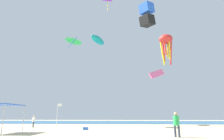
% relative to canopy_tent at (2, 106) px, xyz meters
% --- Properties ---
extents(ground, '(110.00, 110.00, 0.10)m').
position_rel_canopy_tent_xyz_m(ground, '(8.22, 1.14, -2.51)').
color(ground, beige).
extents(ocean_strip, '(110.00, 25.38, 0.03)m').
position_rel_canopy_tent_xyz_m(ocean_strip, '(8.22, 32.00, -2.44)').
color(ocean_strip, '#28608C').
rests_on(ocean_strip, ground).
extents(canopy_tent, '(2.86, 3.34, 2.59)m').
position_rel_canopy_tent_xyz_m(canopy_tent, '(0.00, 0.00, 0.00)').
color(canopy_tent, '#B2B2B7').
rests_on(canopy_tent, ground).
extents(person_near_tent, '(0.43, 0.43, 1.81)m').
position_rel_canopy_tent_xyz_m(person_near_tent, '(15.43, -2.39, -1.40)').
color(person_near_tent, '#33384C').
rests_on(person_near_tent, ground).
extents(person_leftmost, '(0.38, 0.38, 1.60)m').
position_rel_canopy_tent_xyz_m(person_leftmost, '(-0.84, 8.33, -1.52)').
color(person_leftmost, '#33384C').
rests_on(person_leftmost, ground).
extents(banner_flag, '(0.61, 0.06, 3.13)m').
position_rel_canopy_tent_xyz_m(banner_flag, '(2.65, 7.77, -0.54)').
color(banner_flag, silver).
rests_on(banner_flag, ground).
extents(cooler_box, '(0.57, 0.37, 0.35)m').
position_rel_canopy_tent_xyz_m(cooler_box, '(7.19, 4.32, -2.28)').
color(cooler_box, blue).
rests_on(cooler_box, ground).
extents(kite_octopus_red, '(3.99, 3.99, 6.93)m').
position_rel_canopy_tent_xyz_m(kite_octopus_red, '(20.74, 22.19, 15.16)').
color(kite_octopus_red, red).
extents(kite_parafoil_pink, '(3.08, 2.09, 2.13)m').
position_rel_canopy_tent_xyz_m(kite_parafoil_pink, '(17.17, 15.27, 6.21)').
color(kite_parafoil_pink, pink).
extents(kite_delta_green, '(3.37, 3.33, 2.41)m').
position_rel_canopy_tent_xyz_m(kite_delta_green, '(2.94, 12.35, 11.78)').
color(kite_delta_green, green).
extents(kite_inflatable_teal, '(3.46, 5.17, 2.01)m').
position_rel_canopy_tent_xyz_m(kite_inflatable_teal, '(6.04, 19.40, 14.64)').
color(kite_inflatable_teal, teal).
extents(kite_box_blue, '(2.10, 2.10, 3.16)m').
position_rel_canopy_tent_xyz_m(kite_box_blue, '(14.54, 4.34, 11.44)').
color(kite_box_blue, blue).
extents(kite_diamond_purple, '(2.02, 2.01, 2.41)m').
position_rel_canopy_tent_xyz_m(kite_diamond_purple, '(8.91, 11.04, 18.46)').
color(kite_diamond_purple, purple).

